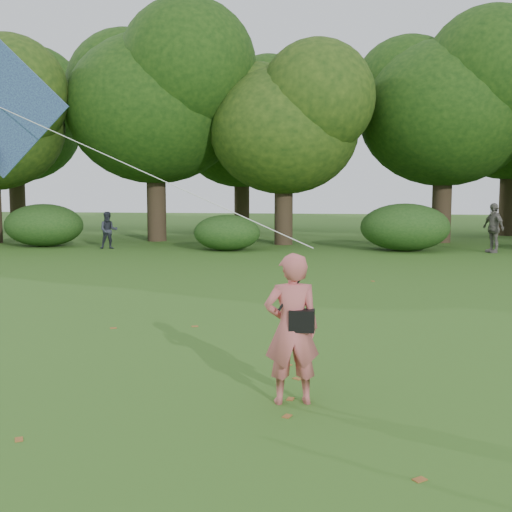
# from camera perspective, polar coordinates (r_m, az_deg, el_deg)

# --- Properties ---
(ground) EXTENTS (100.00, 100.00, 0.00)m
(ground) POSITION_cam_1_polar(r_m,az_deg,el_deg) (8.34, 4.04, -11.93)
(ground) COLOR #265114
(ground) RESTS_ON ground
(man_kite_flyer) EXTENTS (0.74, 0.57, 1.82)m
(man_kite_flyer) POSITION_cam_1_polar(r_m,az_deg,el_deg) (7.68, 3.20, -6.47)
(man_kite_flyer) COLOR #C25B5C
(man_kite_flyer) RESTS_ON ground
(bystander_left) EXTENTS (0.89, 0.80, 1.51)m
(bystander_left) POSITION_cam_1_polar(r_m,az_deg,el_deg) (26.78, -12.98, 2.24)
(bystander_left) COLOR #2A2D38
(bystander_left) RESTS_ON ground
(bystander_right) EXTENTS (0.90, 1.21, 1.91)m
(bystander_right) POSITION_cam_1_polar(r_m,az_deg,el_deg) (26.27, 20.34, 2.36)
(bystander_right) COLOR slate
(bystander_right) RESTS_ON ground
(crossbody_bag) EXTENTS (0.43, 0.20, 0.72)m
(crossbody_bag) POSITION_cam_1_polar(r_m,az_deg,el_deg) (7.62, 4.06, -5.66)
(crossbody_bag) COLOR black
(crossbody_bag) RESTS_ON ground
(tree_line) EXTENTS (54.70, 15.30, 9.48)m
(tree_line) POSITION_cam_1_polar(r_m,az_deg,el_deg) (30.95, 9.92, 11.83)
(tree_line) COLOR #3A2D1E
(tree_line) RESTS_ON ground
(shrub_band) EXTENTS (39.15, 3.22, 1.88)m
(shrub_band) POSITION_cam_1_polar(r_m,az_deg,el_deg) (25.59, 4.84, 2.42)
(shrub_band) COLOR #264919
(shrub_band) RESTS_ON ground
(fallen_leaves) EXTENTS (5.77, 13.00, 0.01)m
(fallen_leaves) POSITION_cam_1_polar(r_m,az_deg,el_deg) (9.24, 1.50, -10.04)
(fallen_leaves) COLOR brown
(fallen_leaves) RESTS_ON ground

